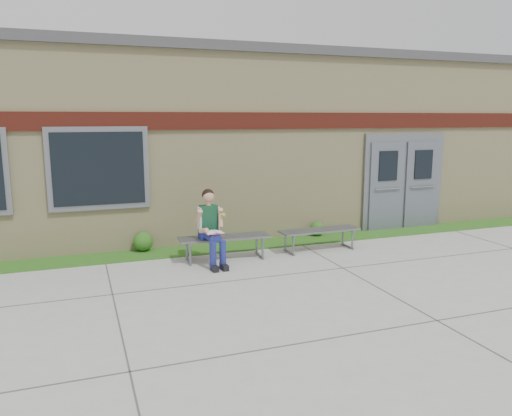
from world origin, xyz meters
name	(u,v)px	position (x,y,z in m)	size (l,w,h in m)	color
ground	(305,283)	(0.00, 0.00, 0.00)	(80.00, 80.00, 0.00)	#9E9E99
grass_strip	(252,245)	(0.00, 2.60, 0.01)	(16.00, 0.80, 0.02)	#245316
school_building	(210,139)	(0.00, 5.99, 2.10)	(16.20, 6.22, 4.20)	beige
bench_left	(225,242)	(-0.84, 1.77, 0.35)	(1.76, 0.57, 0.45)	slate
bench_right	(319,234)	(1.16, 1.77, 0.33)	(1.68, 0.50, 0.43)	slate
girl	(211,226)	(-1.15, 1.56, 0.72)	(0.51, 0.84, 1.38)	navy
shrub_mid	(143,241)	(-2.23, 2.85, 0.22)	(0.39, 0.39, 0.39)	#245316
shrub_east	(317,229)	(1.66, 2.85, 0.18)	(0.32, 0.32, 0.32)	#245316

